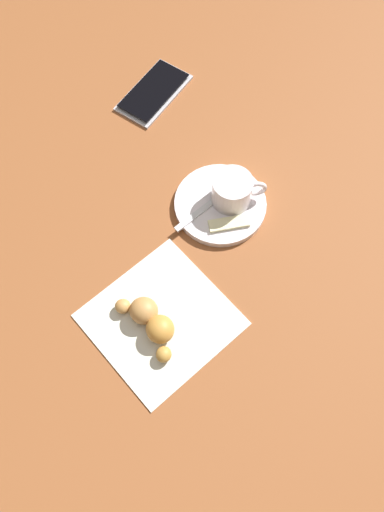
{
  "coord_description": "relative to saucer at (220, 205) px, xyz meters",
  "views": [
    {
      "loc": [
        -0.24,
        -0.19,
        0.71
      ],
      "look_at": [
        0.02,
        -0.0,
        0.02
      ],
      "focal_mm": 37.0,
      "sensor_mm": 36.0,
      "label": 1
    }
  ],
  "objects": [
    {
      "name": "ground_plane",
      "position": [
        -0.12,
        -0.02,
        -0.01
      ],
      "size": [
        1.8,
        1.8,
        0.0
      ],
      "primitive_type": "plane",
      "color": "brown"
    },
    {
      "name": "croissant",
      "position": [
        -0.21,
        -0.03,
        0.01
      ],
      "size": [
        0.07,
        0.12,
        0.03
      ],
      "color": "#BC893B",
      "rests_on": "napkin"
    },
    {
      "name": "espresso_cup",
      "position": [
        0.02,
        -0.01,
        0.03
      ],
      "size": [
        0.07,
        0.07,
        0.05
      ],
      "color": "white",
      "rests_on": "saucer"
    },
    {
      "name": "sugar_packet",
      "position": [
        -0.02,
        -0.03,
        0.01
      ],
      "size": [
        0.06,
        0.06,
        0.01
      ],
      "primitive_type": "cube",
      "rotation": [
        0.0,
        0.0,
        11.82
      ],
      "color": "beige",
      "rests_on": "saucer"
    },
    {
      "name": "cell_phone",
      "position": [
        0.12,
        0.22,
        -0.0
      ],
      "size": [
        0.14,
        0.08,
        0.01
      ],
      "color": "#B6B6BC",
      "rests_on": "ground"
    },
    {
      "name": "napkin",
      "position": [
        -0.2,
        -0.04,
        -0.0
      ],
      "size": [
        0.22,
        0.21,
        0.0
      ],
      "primitive_type": "cube",
      "rotation": [
        0.0,
        0.0,
        -0.21
      ],
      "color": "silver",
      "rests_on": "ground"
    },
    {
      "name": "teaspoon",
      "position": [
        0.0,
        0.01,
        0.01
      ],
      "size": [
        0.12,
        0.04,
        0.01
      ],
      "color": "silver",
      "rests_on": "saucer"
    },
    {
      "name": "saucer",
      "position": [
        0.0,
        0.0,
        0.0
      ],
      "size": [
        0.14,
        0.14,
        0.01
      ],
      "primitive_type": "cylinder",
      "color": "white",
      "rests_on": "ground"
    }
  ]
}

